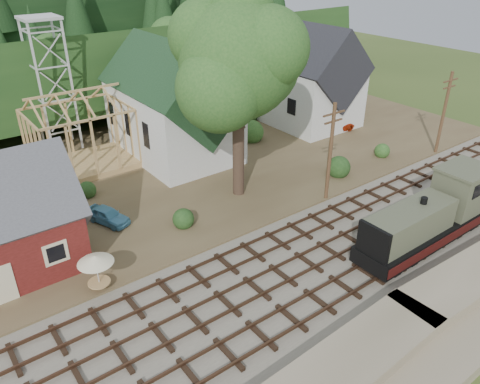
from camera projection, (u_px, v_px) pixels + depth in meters
ground at (308, 266)px, 29.55m from camera, size 140.00×140.00×0.00m
embankment at (427, 348)px, 23.57m from camera, size 64.00×5.00×1.60m
railroad_bed at (308, 265)px, 29.51m from camera, size 64.00×11.00×0.16m
village_flat at (168, 167)px, 42.13m from camera, size 64.00×26.00×0.30m
hillside at (74, 104)px, 59.08m from camera, size 70.00×28.96×12.74m
ridge at (37, 78)px, 70.33m from camera, size 80.00×20.00×12.00m
church at (174, 104)px, 42.00m from camera, size 8.40×15.17×13.00m
farmhouse at (307, 81)px, 50.16m from camera, size 8.40×10.80×10.60m
timber_frame at (81, 136)px, 40.29m from camera, size 8.20×6.20×6.99m
lattice_tower at (44, 45)px, 41.30m from camera, size 3.20×3.20×12.12m
big_tree at (239, 68)px, 32.95m from camera, size 10.90×8.40×14.70m
telegraph_pole_near at (330, 151)px, 34.91m from camera, size 2.20×0.28×8.00m
telegraph_pole_far at (444, 112)px, 42.87m from camera, size 2.20×0.28×8.00m
locomotive at (432, 217)px, 30.82m from camera, size 11.42×2.86×4.59m
car_blue at (108, 215)px, 33.25m from camera, size 2.56×3.76×1.19m
car_red at (335, 125)px, 49.50m from camera, size 4.62×2.64×1.21m
patio_set at (95, 261)px, 26.28m from camera, size 2.05×2.05×2.28m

